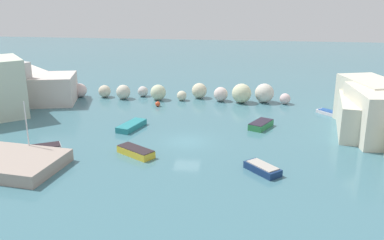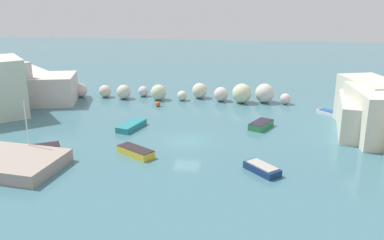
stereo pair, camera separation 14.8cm
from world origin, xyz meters
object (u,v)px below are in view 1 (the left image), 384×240
at_px(moored_boat_5, 30,152).
at_px(moored_boat_1, 136,152).
at_px(stone_dock, 15,163).
at_px(moored_boat_2, 261,125).
at_px(moored_boat_0, 330,113).
at_px(moored_boat_3, 131,126).
at_px(channel_buoy, 158,104).
at_px(moored_boat_4, 262,169).

bearing_deg(moored_boat_5, moored_boat_1, 159.52).
xyz_separation_m(stone_dock, moored_boat_1, (9.00, 4.23, -0.18)).
relative_size(stone_dock, moored_boat_5, 1.37).
bearing_deg(moored_boat_1, moored_boat_2, -106.62).
xyz_separation_m(moored_boat_0, moored_boat_2, (-8.07, -5.91, 0.12)).
bearing_deg(moored_boat_1, moored_boat_3, -38.03).
bearing_deg(channel_buoy, moored_boat_2, -28.44).
distance_m(channel_buoy, moored_boat_4, 22.00).
bearing_deg(moored_boat_0, moored_boat_1, 83.98).
bearing_deg(moored_boat_2, stone_dock, -29.27).
relative_size(channel_buoy, moored_boat_3, 0.15).
bearing_deg(moored_boat_5, moored_boat_3, -157.99).
xyz_separation_m(stone_dock, moored_boat_3, (6.66, 11.38, -0.22)).
relative_size(stone_dock, moored_boat_1, 1.92).
bearing_deg(moored_boat_3, stone_dock, -13.82).
bearing_deg(moored_boat_5, moored_boat_4, 148.34).
relative_size(moored_boat_0, moored_boat_3, 0.73).
xyz_separation_m(channel_buoy, moored_boat_3, (-0.95, -8.82, -0.01)).
height_order(stone_dock, moored_boat_1, stone_dock).
bearing_deg(moored_boat_0, moored_boat_4, 110.50).
xyz_separation_m(channel_buoy, moored_boat_2, (12.54, -6.79, 0.03)).
relative_size(stone_dock, moored_boat_4, 2.23).
distance_m(stone_dock, moored_boat_0, 34.20).
relative_size(channel_buoy, moored_boat_4, 0.19).
distance_m(moored_boat_0, moored_boat_3, 22.97).
height_order(moored_boat_0, moored_boat_4, moored_boat_4).
bearing_deg(moored_boat_4, channel_buoy, 172.65).
height_order(stone_dock, channel_buoy, stone_dock).
relative_size(channel_buoy, moored_boat_2, 0.18).
bearing_deg(moored_boat_3, channel_buoy, -169.62).
xyz_separation_m(channel_buoy, moored_boat_5, (-7.77, -17.46, 0.13)).
relative_size(stone_dock, moored_boat_3, 1.73).
distance_m(stone_dock, moored_boat_4, 20.15).
height_order(moored_boat_1, moored_boat_4, moored_boat_1).
height_order(moored_boat_1, moored_boat_3, moored_boat_1).
distance_m(moored_boat_4, moored_boat_5, 20.21).
distance_m(moored_boat_0, moored_boat_1, 24.44).
distance_m(channel_buoy, moored_boat_2, 14.26).
bearing_deg(moored_boat_2, moored_boat_3, -54.36).
bearing_deg(moored_boat_0, moored_boat_2, 82.07).
bearing_deg(stone_dock, moored_boat_4, 5.84).
relative_size(moored_boat_4, moored_boat_5, 0.61).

